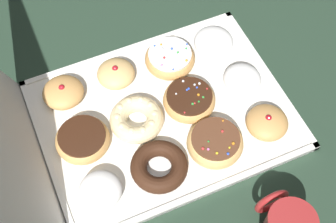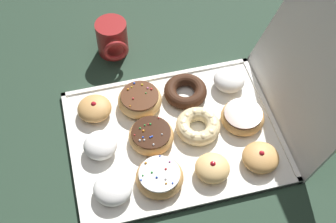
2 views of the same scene
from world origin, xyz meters
name	(u,v)px [view 1 (image 1 of 2)]	position (x,y,z in m)	size (l,w,h in m)	color
ground_plane	(164,116)	(0.00, 0.00, 0.00)	(3.00, 3.00, 0.00)	#233828
donut_box	(164,115)	(0.00, 0.00, 0.01)	(0.41, 0.53, 0.01)	white
jelly_filled_donut_0	(267,123)	(-0.12, -0.18, 0.03)	(0.09, 0.09, 0.05)	tan
powdered_filled_donut_1	(243,80)	(0.00, -0.19, 0.03)	(0.08, 0.08, 0.05)	white
powdered_filled_donut_2	(214,42)	(0.12, -0.18, 0.03)	(0.09, 0.09, 0.04)	white
sprinkle_donut_3	(215,142)	(-0.12, -0.06, 0.03)	(0.12, 0.12, 0.04)	tan
sprinkle_donut_4	(190,101)	(0.00, -0.06, 0.03)	(0.11, 0.11, 0.04)	tan
sprinkle_donut_5	(170,58)	(0.12, -0.07, 0.03)	(0.11, 0.11, 0.04)	tan
chocolate_cake_ring_donut_6	(159,167)	(-0.12, 0.06, 0.03)	(0.12, 0.12, 0.03)	#381E11
cruller_donut_7	(136,118)	(0.00, 0.06, 0.03)	(0.11, 0.11, 0.04)	beige
jelly_filled_donut_8	(116,74)	(0.13, 0.06, 0.03)	(0.08, 0.08, 0.05)	#E5B770
powdered_filled_donut_9	(101,190)	(-0.12, 0.19, 0.03)	(0.08, 0.08, 0.05)	white
chocolate_frosted_donut_10	(82,139)	(0.00, 0.18, 0.03)	(0.11, 0.11, 0.04)	tan
jelly_filled_donut_11	(63,92)	(0.13, 0.18, 0.03)	(0.09, 0.09, 0.05)	tan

